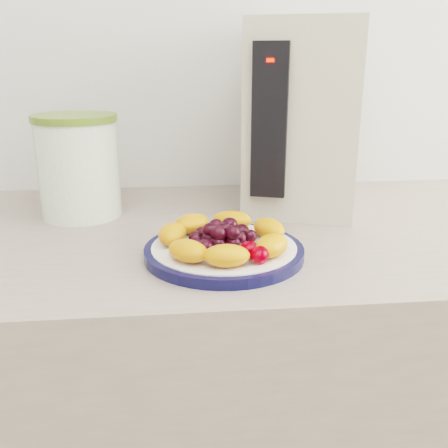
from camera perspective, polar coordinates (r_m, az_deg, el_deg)
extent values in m
cube|color=gray|center=(1.09, 2.82, -23.22)|extent=(3.50, 0.60, 0.90)
cylinder|color=#0F123D|center=(0.73, 0.00, -3.17)|extent=(0.23, 0.23, 0.01)
cylinder|color=white|center=(0.73, 0.00, -3.10)|extent=(0.21, 0.21, 0.02)
cylinder|color=#3D6C1C|center=(0.94, -16.26, 6.00)|extent=(0.18, 0.18, 0.17)
cylinder|color=olive|center=(0.93, -16.77, 11.54)|extent=(0.18, 0.18, 0.01)
cube|color=beige|center=(0.98, 9.23, 12.03)|extent=(0.27, 0.32, 0.34)
cube|color=black|center=(0.85, 5.22, 11.54)|extent=(0.06, 0.04, 0.25)
cube|color=#FF0C05|center=(0.83, 5.32, 18.15)|extent=(0.01, 0.01, 0.01)
ellipsoid|color=orange|center=(0.76, 5.15, -0.49)|extent=(0.06, 0.07, 0.03)
ellipsoid|color=orange|center=(0.79, 0.93, 0.45)|extent=(0.07, 0.06, 0.03)
ellipsoid|color=orange|center=(0.78, -3.73, 0.04)|extent=(0.07, 0.07, 0.03)
ellipsoid|color=orange|center=(0.73, -5.92, -1.14)|extent=(0.05, 0.07, 0.03)
ellipsoid|color=orange|center=(0.67, -4.13, -3.08)|extent=(0.07, 0.07, 0.03)
ellipsoid|color=orange|center=(0.65, 0.29, -3.64)|extent=(0.06, 0.04, 0.03)
ellipsoid|color=orange|center=(0.69, 5.46, -2.46)|extent=(0.07, 0.07, 0.03)
ellipsoid|color=black|center=(0.72, 0.00, -1.75)|extent=(0.02, 0.02, 0.02)
ellipsoid|color=black|center=(0.72, 1.69, -1.62)|extent=(0.02, 0.02, 0.02)
ellipsoid|color=black|center=(0.74, 0.68, -1.19)|extent=(0.02, 0.02, 0.02)
ellipsoid|color=black|center=(0.74, -0.98, -1.20)|extent=(0.02, 0.02, 0.02)
ellipsoid|color=black|center=(0.72, -1.69, -1.72)|extent=(0.02, 0.02, 0.02)
ellipsoid|color=black|center=(0.70, -0.71, -2.21)|extent=(0.02, 0.02, 0.02)
ellipsoid|color=black|center=(0.71, 1.02, -2.21)|extent=(0.02, 0.02, 0.02)
ellipsoid|color=black|center=(0.74, 3.03, -1.37)|extent=(0.02, 0.02, 0.02)
ellipsoid|color=black|center=(0.75, 2.00, -0.82)|extent=(0.02, 0.02, 0.02)
ellipsoid|color=black|center=(0.76, 0.49, -0.58)|extent=(0.02, 0.02, 0.02)
ellipsoid|color=black|center=(0.76, -1.12, -0.66)|extent=(0.02, 0.02, 0.02)
ellipsoid|color=black|center=(0.75, -2.48, -1.05)|extent=(0.02, 0.02, 0.02)
ellipsoid|color=black|center=(0.73, -3.24, -1.57)|extent=(0.02, 0.02, 0.02)
ellipsoid|color=black|center=(0.71, -3.15, -2.18)|extent=(0.02, 0.02, 0.02)
ellipsoid|color=black|center=(0.69, -2.18, -2.60)|extent=(0.02, 0.02, 0.02)
ellipsoid|color=black|center=(0.72, 0.00, -0.58)|extent=(0.02, 0.02, 0.02)
ellipsoid|color=black|center=(0.73, 0.65, -0.09)|extent=(0.02, 0.02, 0.02)
ellipsoid|color=black|center=(0.73, -0.93, -0.17)|extent=(0.02, 0.02, 0.02)
ellipsoid|color=black|center=(0.72, -1.62, -0.64)|extent=(0.02, 0.02, 0.02)
ellipsoid|color=black|center=(0.70, -0.68, -1.05)|extent=(0.02, 0.02, 0.02)
ellipsoid|color=black|center=(0.70, 0.97, -1.00)|extent=(0.02, 0.02, 0.02)
ellipsoid|color=#C50009|center=(0.68, 2.92, -2.95)|extent=(0.03, 0.03, 0.02)
ellipsoid|color=#C50009|center=(0.69, 4.77, -2.71)|extent=(0.03, 0.03, 0.02)
ellipsoid|color=#C50009|center=(0.66, 4.10, -3.52)|extent=(0.04, 0.04, 0.02)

